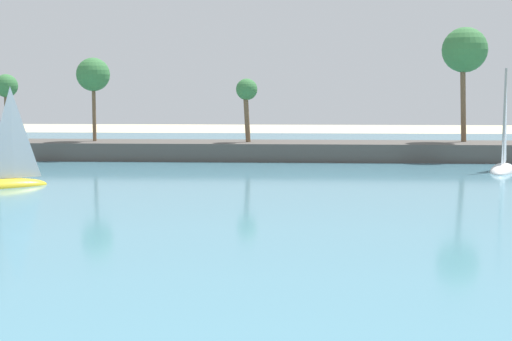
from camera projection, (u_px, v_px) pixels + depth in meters
The scene contains 4 objects.
sea at pixel (288, 169), 61.78m from camera, with size 220.00×96.48×0.06m, color teal.
palm_headland at pixel (286, 137), 69.79m from camera, with size 113.38×6.12×12.98m.
sailboat_near_shore at pixel (5, 176), 50.55m from camera, with size 6.21×4.91×8.98m.
sailboat_mid_bay at pixel (503, 161), 60.26m from camera, with size 4.23×6.69×9.34m.
Camera 1 is at (0.36, -5.24, 7.20)m, focal length 49.58 mm.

